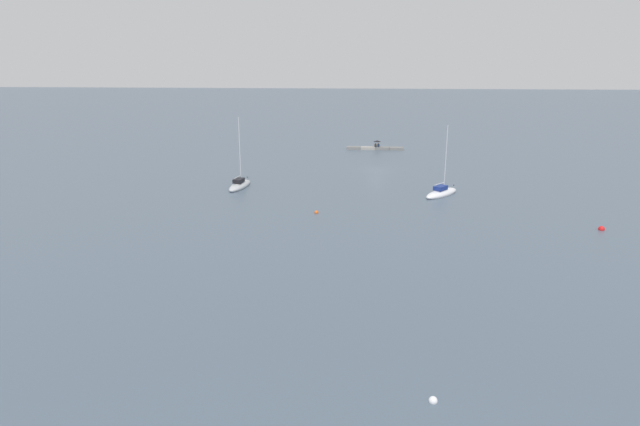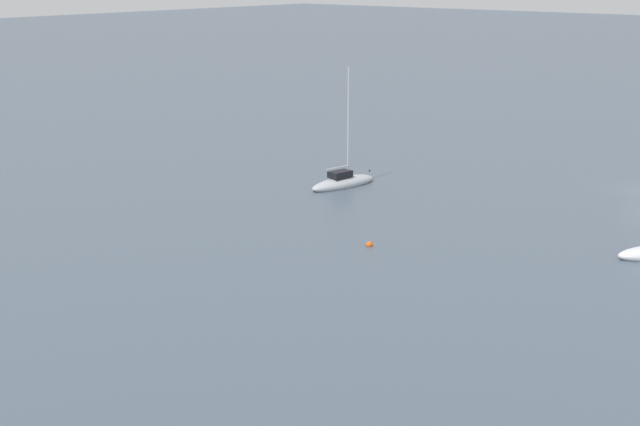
# 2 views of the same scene
# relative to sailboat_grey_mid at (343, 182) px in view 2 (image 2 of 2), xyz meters

# --- Properties ---
(ground_plane) EXTENTS (500.00, 500.00, 0.00)m
(ground_plane) POSITION_rel_sailboat_grey_mid_xyz_m (-18.54, -13.65, -0.32)
(ground_plane) COLOR #475666
(sailboat_grey_mid) EXTENTS (2.71, 6.59, 9.63)m
(sailboat_grey_mid) POSITION_rel_sailboat_grey_mid_xyz_m (0.00, 0.00, 0.00)
(sailboat_grey_mid) COLOR #ADB2B7
(sailboat_grey_mid) RESTS_ON ground_plane
(mooring_buoy_near) EXTENTS (0.46, 0.46, 0.46)m
(mooring_buoy_near) POSITION_rel_sailboat_grey_mid_xyz_m (-11.47, 11.81, -0.24)
(mooring_buoy_near) COLOR #EA5914
(mooring_buoy_near) RESTS_ON ground_plane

